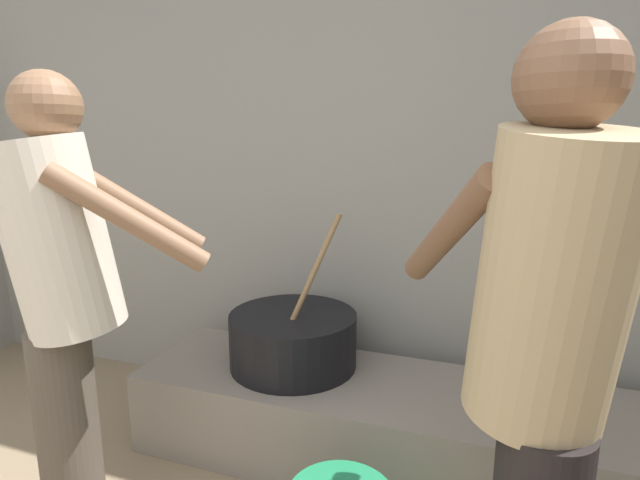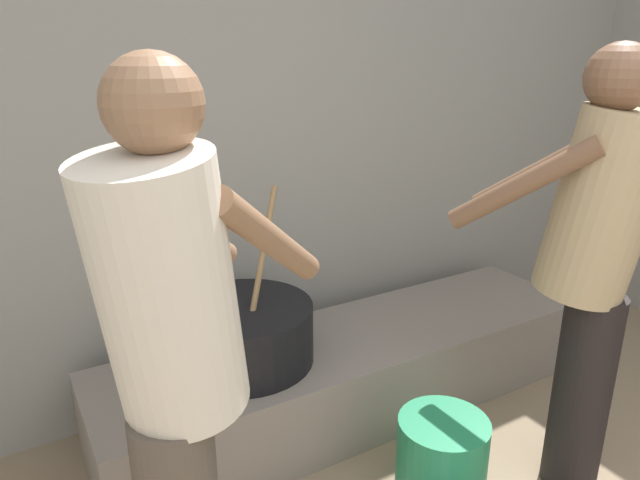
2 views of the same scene
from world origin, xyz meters
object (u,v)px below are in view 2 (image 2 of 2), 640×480
at_px(cook_in_tan_shirt, 594,255).
at_px(bucket_green_plastic, 441,463).
at_px(cook_in_cream_shirt, 174,357).
at_px(cooking_pot_main, 243,333).

height_order(cook_in_tan_shirt, bucket_green_plastic, cook_in_tan_shirt).
relative_size(cook_in_cream_shirt, cook_in_tan_shirt, 0.99).
relative_size(cooking_pot_main, cook_in_cream_shirt, 0.44).
xyz_separation_m(cook_in_cream_shirt, cook_in_tan_shirt, (1.41, -0.08, 0.01)).
bearing_deg(bucket_green_plastic, cooking_pot_main, 122.16).
xyz_separation_m(cooking_pot_main, cook_in_cream_shirt, (-0.48, -0.76, 0.41)).
height_order(cook_in_cream_shirt, cook_in_tan_shirt, cook_in_tan_shirt).
bearing_deg(cook_in_cream_shirt, cooking_pot_main, 57.90).
distance_m(cook_in_cream_shirt, bucket_green_plastic, 1.17).
bearing_deg(cook_in_tan_shirt, cook_in_cream_shirt, 176.88).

